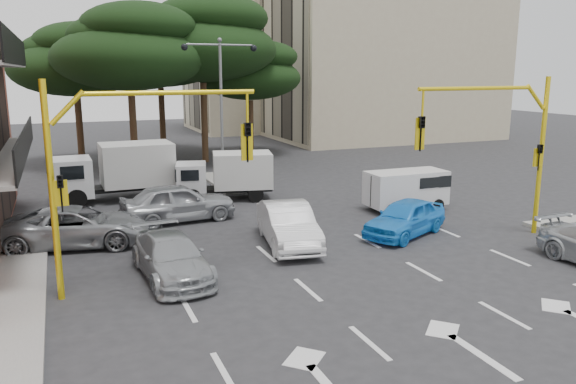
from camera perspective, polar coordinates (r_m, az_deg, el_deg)
name	(u,v)px	position (r m, az deg, el deg)	size (l,w,h in m)	color
ground	(368,280)	(17.34, 8.13, -8.86)	(120.00, 120.00, 0.00)	#28282B
median_strip	(223,182)	(31.63, -6.60, 0.98)	(1.40, 6.00, 0.15)	gray
apartment_beige_near	(384,35)	(53.99, 9.71, 15.41)	(20.20, 12.15, 18.70)	tan
apartment_beige_far	(267,50)	(61.71, -2.15, 14.22)	(16.20, 12.15, 16.70)	tan
pine_left_near	(130,47)	(36.15, -15.78, 14.01)	(9.15, 9.15, 10.23)	#382616
pine_center	(203,38)	(39.05, -8.65, 15.17)	(9.98, 9.98, 11.16)	#382616
pine_left_far	(75,59)	(39.88, -20.80, 12.48)	(8.32, 8.32, 9.30)	#382616
pine_right	(251,70)	(42.03, -3.80, 12.22)	(7.49, 7.49, 8.37)	#382616
pine_back	(160,51)	(43.50, -12.87, 13.78)	(9.15, 9.15, 10.23)	#382616
signal_mast_right	(506,136)	(22.05, 21.28, 5.36)	(5.79, 0.37, 6.00)	yellow
signal_mast_left	(120,157)	(16.13, -16.71, 3.45)	(5.79, 0.37, 6.00)	yellow
street_lamp_center	(221,85)	(31.04, -6.84, 10.71)	(4.16, 0.36, 7.77)	slate
car_white_hatch	(288,225)	(20.28, 0.01, -3.35)	(1.60, 4.58, 1.51)	silver
car_blue_compact	(405,218)	(21.96, 11.81, -2.56)	(1.64, 4.08, 1.39)	#1C87E7
car_silver_wagon	(171,257)	(17.57, -11.78, -6.47)	(1.81, 4.46, 1.30)	#9EA1A5
car_silver_cross_a	(76,226)	(21.61, -20.72, -3.30)	(2.37, 5.13, 1.43)	#96999D
car_silver_cross_b	(178,202)	(23.93, -11.12, -1.03)	(1.92, 4.76, 1.62)	#A7AAB0
van_white	(406,190)	(25.97, 11.89, 0.20)	(1.64, 3.63, 1.82)	silver
box_truck_a	(116,172)	(28.41, -17.08, 1.92)	(2.36, 5.62, 2.76)	white
box_truck_b	(225,176)	(27.58, -6.39, 1.60)	(1.96, 4.68, 2.30)	silver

